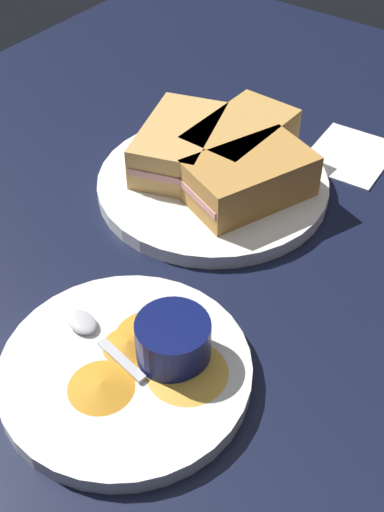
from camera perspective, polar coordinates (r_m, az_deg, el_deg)
ground_plane at (r=69.19cm, az=6.19°, el=-0.42°), size 110.00×110.00×3.00cm
plate_sandwich_main at (r=74.96cm, az=1.77°, el=6.10°), size 25.58×25.58×1.60cm
sandwich_half_near at (r=70.76cm, az=4.91°, el=6.63°), size 14.91×11.92×4.80cm
sandwich_half_far at (r=76.32cm, az=4.15°, el=9.68°), size 13.49×8.04×4.80cm
sandwich_half_extra at (r=75.66cm, az=-1.08°, el=9.46°), size 14.78×11.26×4.80cm
ramekin_dark_sauce at (r=76.72cm, az=-1.11°, el=9.92°), size 7.19×7.19×4.36cm
spoon_by_dark_ramekin at (r=75.25cm, az=2.47°, el=7.34°), size 2.30×9.89×0.80cm
plate_chips_companion at (r=56.76cm, az=-5.68°, el=-9.71°), size 21.08×21.08×1.60cm
ramekin_light_gravy at (r=54.87cm, az=-1.62°, el=-7.09°), size 6.22×6.22×3.89cm
spoon_by_gravy_ramekin at (r=58.36cm, az=-8.58°, el=-6.32°), size 3.37×9.95×0.80cm
plantain_chip_scatter at (r=55.98cm, az=-3.64°, el=-8.72°), size 13.64×12.31×0.60cm
paper_napkin_folded at (r=82.98cm, az=13.27°, el=8.43°), size 11.61×9.75×0.40cm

